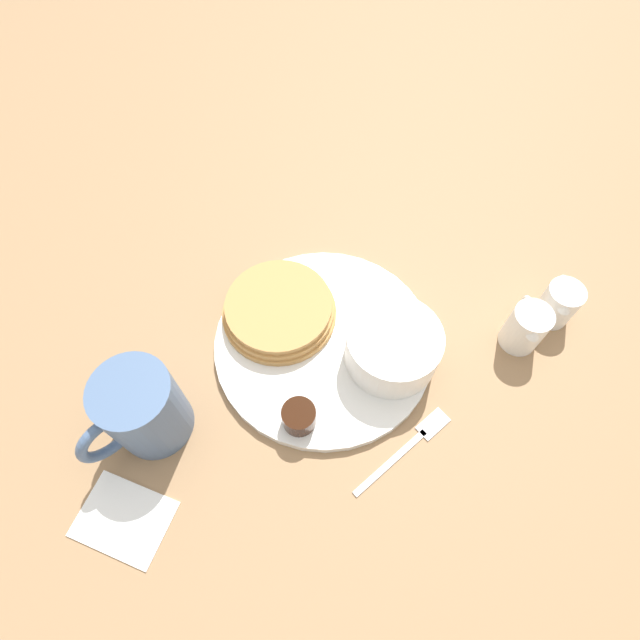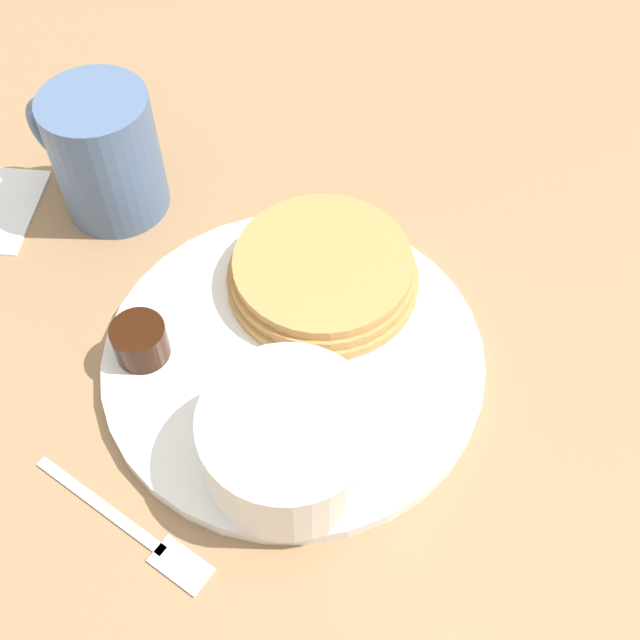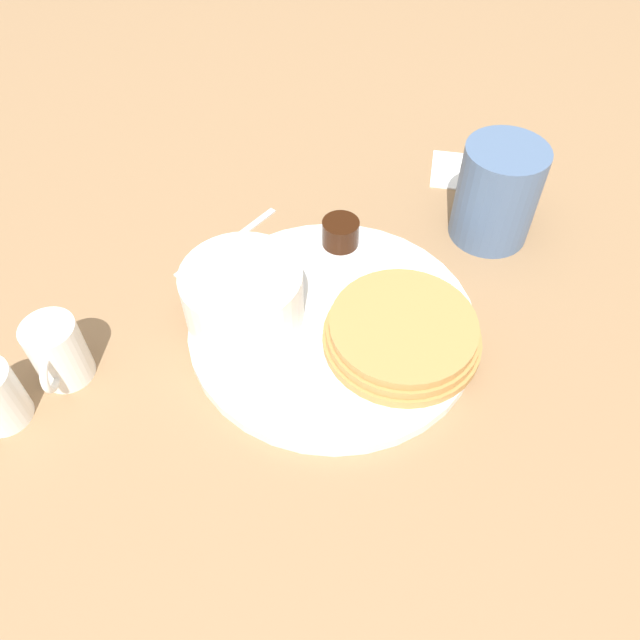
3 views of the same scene
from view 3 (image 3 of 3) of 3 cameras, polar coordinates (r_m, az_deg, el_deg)
ground_plane at (r=0.58m, az=1.16°, el=-0.76°), size 4.00×4.00×0.00m
plate at (r=0.58m, az=1.17°, el=-0.38°), size 0.26×0.26×0.01m
pancake_stack at (r=0.55m, az=7.53°, el=-1.18°), size 0.14×0.14×0.03m
bowl at (r=0.56m, az=-7.08°, el=2.44°), size 0.11×0.11×0.05m
syrup_cup at (r=0.63m, az=1.89°, el=7.98°), size 0.04×0.04×0.03m
butter_ramekin at (r=0.58m, az=-8.34°, el=2.90°), size 0.05×0.05×0.04m
coffee_mug at (r=0.67m, az=15.99°, el=11.20°), size 0.08×0.12×0.10m
creamer_pitcher_near at (r=0.57m, az=-22.84°, el=-2.66°), size 0.05×0.07×0.06m
fork at (r=0.66m, az=-9.37°, el=6.23°), size 0.05×0.14×0.00m
napkin at (r=0.77m, az=13.70°, el=13.03°), size 0.11×0.09×0.00m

